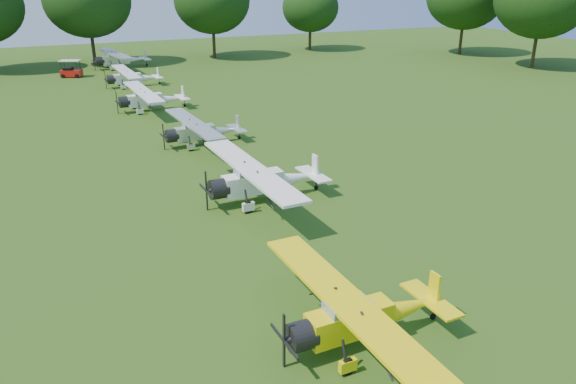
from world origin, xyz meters
The scene contains 9 objects.
ground centered at (0.00, 0.00, 0.00)m, with size 160.00×160.00×0.00m, color #2A4812.
tree_belt centered at (3.57, 0.16, 8.03)m, with size 137.36×130.27×14.52m.
aircraft_2 centered at (-0.07, -9.41, 1.18)m, with size 6.44×10.25×2.02m.
aircraft_3 centered at (1.44, 3.99, 1.29)m, with size 7.05×11.23×2.21m.
aircraft_4 centered at (1.16, 15.63, 1.12)m, with size 6.10×9.73×1.91m.
aircraft_5 centered at (-0.23, 27.75, 1.18)m, with size 6.43×10.24×2.02m.
aircraft_6 centered at (0.00, 39.53, 1.11)m, with size 6.05×9.64×1.90m.
aircraft_7 centered at (0.54, 52.30, 1.29)m, with size 7.09×11.25×2.21m.
golf_cart centered at (-5.70, 48.21, 0.66)m, with size 2.65×2.13×1.98m.
Camera 1 is at (-8.83, -23.22, 12.16)m, focal length 35.00 mm.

